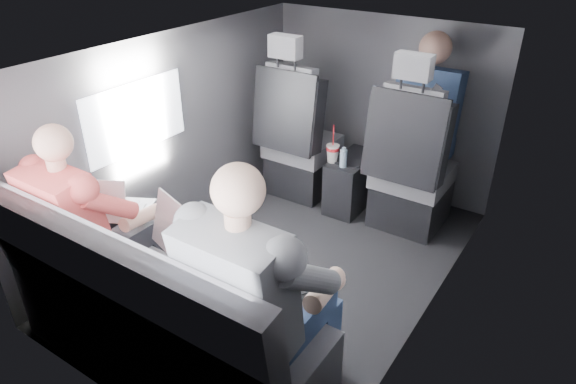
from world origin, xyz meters
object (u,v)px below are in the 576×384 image
Objects in this scene: front_seat_right at (410,175)px; passenger_front_right at (426,114)px; water_bottle at (343,158)px; passenger_rear_right at (260,297)px; front_seat_left at (299,146)px; soda_cup at (333,153)px; rear_bench at (160,324)px; laptop_black at (276,275)px; laptop_white at (113,206)px; center_console at (352,182)px; passenger_rear_left at (94,226)px; laptop_silver at (194,236)px.

passenger_front_right reaches higher than front_seat_right.
passenger_rear_right is at bearing -72.96° from water_bottle.
front_seat_left is 1.00× the size of passenger_rear_right.
soda_cup is 0.22× the size of passenger_rear_right.
rear_bench reaches higher than laptop_black.
laptop_black is at bearing -0.55° from laptop_white.
rear_bench reaches higher than center_console.
rear_bench is 1.81m from soda_cup.
front_seat_right is 2.06m from passenger_rear_left.
laptop_white is (-0.57, -1.51, 0.16)m from water_bottle.
passenger_rear_left reaches higher than water_bottle.
laptop_white is (-0.11, -1.64, 0.23)m from front_seat_left.
passenger_front_right is (0.87, 0.26, 0.36)m from front_seat_left.
laptop_black is at bearing -60.55° from front_seat_left.
water_bottle is at bearing 107.45° from laptop_black.
front_seat_left is 0.48m from water_bottle.
passenger_rear_right is at bearing -70.12° from soda_cup.
laptop_black is 0.37× the size of passenger_rear_right.
water_bottle is at bearing 69.46° from laptop_white.
passenger_rear_right is at bearing -8.83° from laptop_white.
center_console is at bearing 90.00° from rear_bench.
passenger_rear_right is 1.43× the size of passenger_front_right.
front_seat_left reaches higher than rear_bench.
front_seat_left reaches higher than soda_cup.
water_bottle is at bearing 89.57° from laptop_silver.
front_seat_left is 2.69× the size of laptop_black.
soda_cup is at bearing 93.17° from rear_bench.
water_bottle is at bearing -88.87° from center_console.
laptop_white is 1.04m from laptop_black.
soda_cup is at bearing -145.72° from passenger_front_right.
laptop_silver is at bearing 20.12° from passenger_rear_left.
center_console is 0.38× the size of passenger_rear_right.
passenger_rear_right is at bearing 10.34° from rear_bench.
laptop_white reaches higher than soda_cup.
passenger_rear_right is (0.51, -1.68, 0.18)m from water_bottle.
water_bottle is at bearing -163.93° from front_seat_right.
laptop_white is at bearing 154.99° from rear_bench.
front_seat_right is 1.70m from laptop_silver.
front_seat_left is 2.64× the size of center_console.
laptop_silver is (0.55, 0.02, 0.01)m from laptop_white.
front_seat_right is 4.49× the size of soda_cup.
water_bottle is at bearing 73.06° from passenger_rear_left.
passenger_front_right reaches higher than laptop_black.
rear_bench is at bearing -86.83° from soda_cup.
rear_bench reaches higher than water_bottle.
front_seat_left is at bearing 119.45° from laptop_black.
laptop_black is at bearing -88.26° from passenger_front_right.
laptop_silver is at bearing -102.91° from passenger_front_right.
passenger_rear_left reaches higher than center_console.
front_seat_right is 2.64× the size of center_console.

